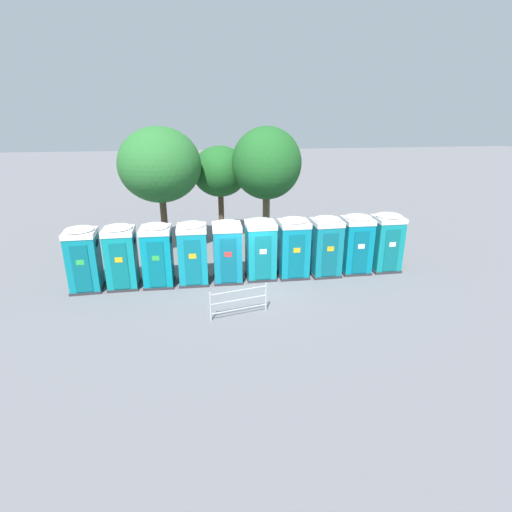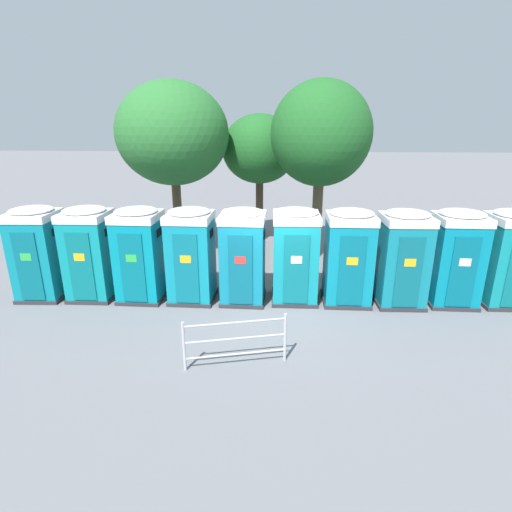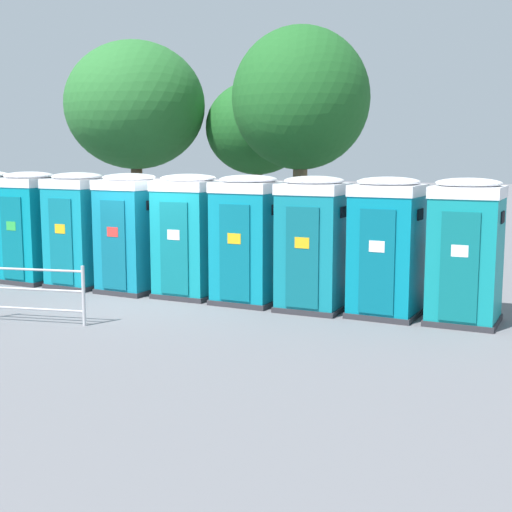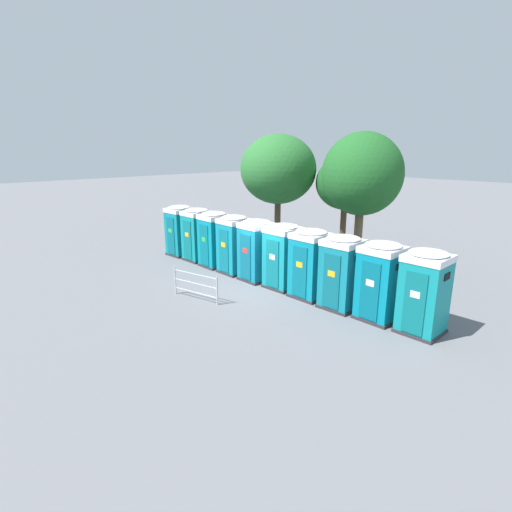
# 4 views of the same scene
# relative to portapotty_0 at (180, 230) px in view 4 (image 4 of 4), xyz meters

# --- Properties ---
(ground_plane) EXTENTS (120.00, 120.00, 0.00)m
(ground_plane) POSITION_rel_portapotty_0_xyz_m (6.25, -0.27, -1.28)
(ground_plane) COLOR slate
(portapotty_0) EXTENTS (1.22, 1.25, 2.54)m
(portapotty_0) POSITION_rel_portapotty_0_xyz_m (0.00, 0.00, 0.00)
(portapotty_0) COLOR #2D2D33
(portapotty_0) RESTS_ON ground
(portapotty_1) EXTENTS (1.20, 1.22, 2.54)m
(portapotty_1) POSITION_rel_portapotty_0_xyz_m (1.39, 0.08, -0.00)
(portapotty_1) COLOR #2D2D33
(portapotty_1) RESTS_ON ground
(portapotty_2) EXTENTS (1.21, 1.22, 2.54)m
(portapotty_2) POSITION_rel_portapotty_0_xyz_m (2.77, 0.06, -0.00)
(portapotty_2) COLOR #2D2D33
(portapotty_2) RESTS_ON ground
(portapotty_3) EXTENTS (1.21, 1.22, 2.54)m
(portapotty_3) POSITION_rel_portapotty_0_xyz_m (4.16, 0.08, -0.00)
(portapotty_3) COLOR #2D2D33
(portapotty_3) RESTS_ON ground
(portapotty_4) EXTENTS (1.20, 1.22, 2.54)m
(portapotty_4) POSITION_rel_portapotty_0_xyz_m (5.55, 0.09, -0.00)
(portapotty_4) COLOR #2D2D33
(portapotty_4) RESTS_ON ground
(portapotty_5) EXTENTS (1.23, 1.22, 2.54)m
(portapotty_5) POSITION_rel_portapotty_0_xyz_m (6.94, 0.21, -0.00)
(portapotty_5) COLOR #2D2D33
(portapotty_5) RESTS_ON ground
(portapotty_6) EXTENTS (1.23, 1.21, 2.54)m
(portapotty_6) POSITION_rel_portapotty_0_xyz_m (8.32, 0.18, -0.00)
(portapotty_6) COLOR #2D2D33
(portapotty_6) RESTS_ON ground
(portapotty_7) EXTENTS (1.24, 1.23, 2.54)m
(portapotty_7) POSITION_rel_portapotty_0_xyz_m (9.71, 0.15, -0.00)
(portapotty_7) COLOR #2D2D33
(portapotty_7) RESTS_ON ground
(portapotty_8) EXTENTS (1.23, 1.22, 2.54)m
(portapotty_8) POSITION_rel_portapotty_0_xyz_m (11.10, 0.27, -0.00)
(portapotty_8) COLOR #2D2D33
(portapotty_8) RESTS_ON ground
(portapotty_9) EXTENTS (1.21, 1.21, 2.54)m
(portapotty_9) POSITION_rel_portapotty_0_xyz_m (12.48, 0.32, -0.00)
(portapotty_9) COLOR #2D2D33
(portapotty_9) RESTS_ON ground
(street_tree_0) EXTENTS (2.89, 2.89, 4.97)m
(street_tree_0) POSITION_rel_portapotty_0_xyz_m (5.68, 5.96, 2.35)
(street_tree_0) COLOR #4C3826
(street_tree_0) RESTS_ON ground
(street_tree_1) EXTENTS (3.85, 3.85, 6.01)m
(street_tree_1) POSITION_rel_portapotty_0_xyz_m (2.78, 4.21, 2.96)
(street_tree_1) COLOR brown
(street_tree_1) RESTS_ON ground
(street_tree_2) EXTENTS (3.35, 3.35, 5.99)m
(street_tree_2) POSITION_rel_portapotty_0_xyz_m (7.81, 4.01, 2.96)
(street_tree_2) COLOR brown
(street_tree_2) RESTS_ON ground
(event_barrier) EXTENTS (2.00, 0.53, 1.05)m
(event_barrier) POSITION_rel_portapotty_0_xyz_m (5.68, -3.03, -0.72)
(event_barrier) COLOR #B7B7BC
(event_barrier) RESTS_ON ground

